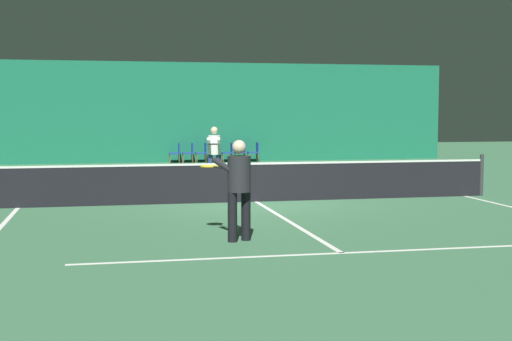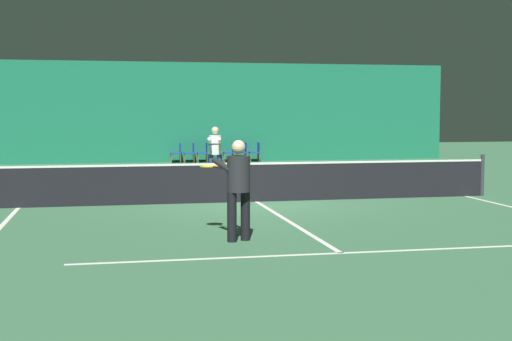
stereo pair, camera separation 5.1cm
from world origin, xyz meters
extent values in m
plane|color=#3D704C|center=(0.00, 0.00, 0.00)|extent=(60.00, 60.00, 0.00)
cube|color=#196B4C|center=(0.00, 13.85, 2.14)|extent=(23.00, 0.12, 4.27)
cube|color=white|center=(0.00, 11.90, 0.00)|extent=(11.00, 0.10, 0.00)
cube|color=white|center=(0.00, 6.40, 0.00)|extent=(8.25, 0.10, 0.00)
cube|color=white|center=(0.00, -6.40, 0.00)|extent=(8.25, 0.10, 0.00)
cube|color=white|center=(-5.50, 0.00, 0.00)|extent=(0.10, 23.80, 0.00)
cube|color=white|center=(5.50, 0.00, 0.00)|extent=(0.10, 23.80, 0.00)
cube|color=white|center=(0.00, 0.00, 0.00)|extent=(0.10, 12.80, 0.00)
cube|color=black|center=(0.00, 0.00, 0.47)|extent=(11.90, 0.02, 0.95)
cube|color=white|center=(0.00, 0.00, 0.92)|extent=(11.90, 0.02, 0.05)
cylinder|color=#333338|center=(5.95, 0.00, 0.53)|extent=(0.10, 0.10, 1.07)
cylinder|color=black|center=(-1.48, -5.12, 0.42)|extent=(0.21, 0.21, 0.83)
cylinder|color=black|center=(-1.23, -5.02, 0.42)|extent=(0.21, 0.21, 0.83)
cylinder|color=#232328|center=(-1.36, -5.07, 1.13)|extent=(0.51, 0.51, 0.60)
sphere|color=beige|center=(-1.36, -5.07, 1.59)|extent=(0.23, 0.23, 0.23)
cylinder|color=#232328|center=(-1.60, -4.87, 1.27)|extent=(0.30, 0.57, 0.24)
cylinder|color=#232328|center=(-1.31, -4.76, 1.27)|extent=(0.30, 0.57, 0.24)
cylinder|color=black|center=(-1.61, -4.41, 1.20)|extent=(0.14, 0.30, 0.03)
torus|color=gold|center=(-1.72, -4.13, 1.20)|extent=(0.43, 0.43, 0.03)
cylinder|color=silver|center=(-1.72, -4.13, 1.20)|extent=(0.36, 0.36, 0.00)
cylinder|color=navy|center=(-0.08, 5.34, 0.42)|extent=(0.19, 0.19, 0.83)
cylinder|color=navy|center=(-0.34, 5.40, 0.42)|extent=(0.19, 0.19, 0.83)
cylinder|color=white|center=(-0.21, 5.37, 1.13)|extent=(0.46, 0.46, 0.60)
sphere|color=beige|center=(-0.21, 5.37, 1.58)|extent=(0.23, 0.23, 0.23)
cylinder|color=white|center=(-0.11, 5.07, 1.27)|extent=(0.21, 0.58, 0.24)
cylinder|color=white|center=(-0.42, 5.13, 1.27)|extent=(0.21, 0.58, 0.24)
cylinder|color=black|center=(-0.35, 4.68, 1.20)|extent=(0.09, 0.31, 0.03)
torus|color=black|center=(-0.41, 4.39, 1.20)|extent=(0.39, 0.39, 0.03)
cylinder|color=silver|center=(-0.41, 4.39, 1.20)|extent=(0.33, 0.33, 0.00)
cylinder|color=brown|center=(-0.91, 13.49, 0.20)|extent=(0.03, 0.03, 0.39)
cylinder|color=brown|center=(-0.91, 13.11, 0.20)|extent=(0.03, 0.03, 0.39)
cylinder|color=brown|center=(-0.53, 13.49, 0.20)|extent=(0.03, 0.03, 0.39)
cylinder|color=brown|center=(-0.53, 13.11, 0.20)|extent=(0.03, 0.03, 0.39)
cube|color=navy|center=(-0.72, 13.30, 0.41)|extent=(0.44, 0.44, 0.05)
cube|color=navy|center=(-0.52, 13.30, 0.64)|extent=(0.04, 0.44, 0.40)
cylinder|color=brown|center=(-0.35, 13.49, 0.20)|extent=(0.03, 0.03, 0.39)
cylinder|color=brown|center=(-0.35, 13.11, 0.20)|extent=(0.03, 0.03, 0.39)
cylinder|color=brown|center=(0.03, 13.49, 0.20)|extent=(0.03, 0.03, 0.39)
cylinder|color=brown|center=(0.03, 13.11, 0.20)|extent=(0.03, 0.03, 0.39)
cube|color=navy|center=(-0.16, 13.30, 0.41)|extent=(0.44, 0.44, 0.05)
cube|color=navy|center=(0.04, 13.30, 0.64)|extent=(0.04, 0.44, 0.40)
cylinder|color=brown|center=(0.21, 13.49, 0.20)|extent=(0.03, 0.03, 0.39)
cylinder|color=brown|center=(0.21, 13.11, 0.20)|extent=(0.03, 0.03, 0.39)
cylinder|color=brown|center=(0.59, 13.49, 0.20)|extent=(0.03, 0.03, 0.39)
cylinder|color=brown|center=(0.59, 13.11, 0.20)|extent=(0.03, 0.03, 0.39)
cube|color=navy|center=(0.40, 13.30, 0.41)|extent=(0.44, 0.44, 0.05)
cube|color=navy|center=(0.60, 13.30, 0.64)|extent=(0.04, 0.44, 0.40)
cylinder|color=brown|center=(0.78, 13.49, 0.20)|extent=(0.03, 0.03, 0.39)
cylinder|color=brown|center=(0.78, 13.11, 0.20)|extent=(0.03, 0.03, 0.39)
cylinder|color=brown|center=(1.16, 13.49, 0.20)|extent=(0.03, 0.03, 0.39)
cylinder|color=brown|center=(1.16, 13.11, 0.20)|extent=(0.03, 0.03, 0.39)
cube|color=navy|center=(0.97, 13.30, 0.41)|extent=(0.44, 0.44, 0.05)
cube|color=navy|center=(1.17, 13.30, 0.64)|extent=(0.04, 0.44, 0.40)
cylinder|color=brown|center=(1.34, 13.49, 0.20)|extent=(0.03, 0.03, 0.39)
cylinder|color=brown|center=(1.34, 13.11, 0.20)|extent=(0.03, 0.03, 0.39)
cylinder|color=brown|center=(1.72, 13.49, 0.20)|extent=(0.03, 0.03, 0.39)
cylinder|color=brown|center=(1.72, 13.11, 0.20)|extent=(0.03, 0.03, 0.39)
cube|color=navy|center=(1.53, 13.30, 0.41)|extent=(0.44, 0.44, 0.05)
cube|color=navy|center=(1.73, 13.30, 0.64)|extent=(0.04, 0.44, 0.40)
cylinder|color=brown|center=(1.90, 13.49, 0.20)|extent=(0.03, 0.03, 0.39)
cylinder|color=brown|center=(1.90, 13.11, 0.20)|extent=(0.03, 0.03, 0.39)
cylinder|color=brown|center=(2.28, 13.49, 0.20)|extent=(0.03, 0.03, 0.39)
cylinder|color=brown|center=(2.28, 13.11, 0.20)|extent=(0.03, 0.03, 0.39)
cube|color=navy|center=(2.09, 13.30, 0.41)|extent=(0.44, 0.44, 0.05)
cube|color=navy|center=(2.29, 13.30, 0.64)|extent=(0.04, 0.44, 0.40)
cylinder|color=brown|center=(2.47, 13.49, 0.20)|extent=(0.03, 0.03, 0.39)
cylinder|color=brown|center=(2.47, 13.11, 0.20)|extent=(0.03, 0.03, 0.39)
cylinder|color=brown|center=(2.85, 13.49, 0.20)|extent=(0.03, 0.03, 0.39)
cylinder|color=brown|center=(2.85, 13.11, 0.20)|extent=(0.03, 0.03, 0.39)
cube|color=navy|center=(2.66, 13.30, 0.41)|extent=(0.44, 0.44, 0.05)
cube|color=navy|center=(2.86, 13.30, 0.64)|extent=(0.04, 0.44, 0.40)
camera|label=1|loc=(-3.52, -16.71, 2.17)|focal=50.00mm
camera|label=2|loc=(-3.47, -16.72, 2.17)|focal=50.00mm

